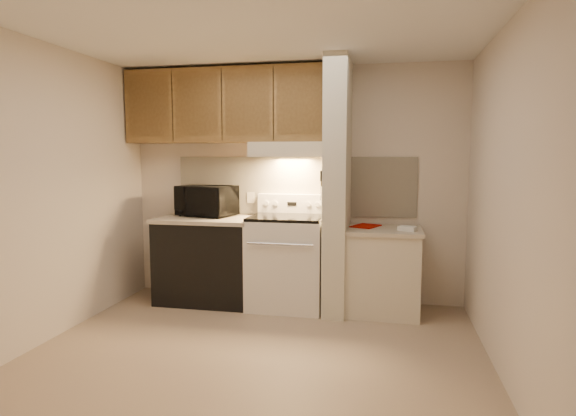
# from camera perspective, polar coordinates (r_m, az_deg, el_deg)

# --- Properties ---
(floor) EXTENTS (3.60, 3.60, 0.00)m
(floor) POSITION_cam_1_polar(r_m,az_deg,el_deg) (4.06, -3.52, -16.40)
(floor) COLOR tan
(floor) RESTS_ON ground
(ceiling) EXTENTS (3.60, 3.60, 0.00)m
(ceiling) POSITION_cam_1_polar(r_m,az_deg,el_deg) (3.87, -3.78, 20.25)
(ceiling) COLOR white
(ceiling) RESTS_ON wall_back
(wall_back) EXTENTS (3.60, 2.50, 0.02)m
(wall_back) POSITION_cam_1_polar(r_m,az_deg,el_deg) (5.22, 0.69, 2.79)
(wall_back) COLOR beige
(wall_back) RESTS_ON floor
(wall_left) EXTENTS (0.02, 3.00, 2.50)m
(wall_left) POSITION_cam_1_polar(r_m,az_deg,el_deg) (4.58, -25.95, 1.68)
(wall_left) COLOR beige
(wall_left) RESTS_ON floor
(wall_right) EXTENTS (0.02, 3.00, 2.50)m
(wall_right) POSITION_cam_1_polar(r_m,az_deg,el_deg) (3.72, 24.17, 0.86)
(wall_right) COLOR beige
(wall_right) RESTS_ON floor
(backsplash) EXTENTS (2.60, 0.02, 0.63)m
(backsplash) POSITION_cam_1_polar(r_m,az_deg,el_deg) (5.21, 0.66, 2.62)
(backsplash) COLOR white
(backsplash) RESTS_ON wall_back
(range_body) EXTENTS (0.76, 0.65, 0.92)m
(range_body) POSITION_cam_1_polar(r_m,az_deg,el_deg) (5.00, -0.08, -6.52)
(range_body) COLOR silver
(range_body) RESTS_ON floor
(oven_window) EXTENTS (0.50, 0.01, 0.30)m
(oven_window) POSITION_cam_1_polar(r_m,az_deg,el_deg) (4.69, -0.87, -6.88)
(oven_window) COLOR black
(oven_window) RESTS_ON range_body
(oven_handle) EXTENTS (0.65, 0.02, 0.02)m
(oven_handle) POSITION_cam_1_polar(r_m,az_deg,el_deg) (4.60, -0.98, -4.32)
(oven_handle) COLOR silver
(oven_handle) RESTS_ON range_body
(cooktop) EXTENTS (0.74, 0.64, 0.03)m
(cooktop) POSITION_cam_1_polar(r_m,az_deg,el_deg) (4.91, -0.08, -1.11)
(cooktop) COLOR black
(cooktop) RESTS_ON range_body
(range_backguard) EXTENTS (0.76, 0.08, 0.20)m
(range_backguard) POSITION_cam_1_polar(r_m,az_deg,el_deg) (5.18, 0.56, 0.54)
(range_backguard) COLOR silver
(range_backguard) RESTS_ON range_body
(range_display) EXTENTS (0.10, 0.01, 0.04)m
(range_display) POSITION_cam_1_polar(r_m,az_deg,el_deg) (5.14, 0.47, 0.50)
(range_display) COLOR black
(range_display) RESTS_ON range_backguard
(range_knob_left_outer) EXTENTS (0.05, 0.02, 0.05)m
(range_knob_left_outer) POSITION_cam_1_polar(r_m,az_deg,el_deg) (5.20, -2.57, 0.56)
(range_knob_left_outer) COLOR silver
(range_knob_left_outer) RESTS_ON range_backguard
(range_knob_left_inner) EXTENTS (0.05, 0.02, 0.05)m
(range_knob_left_inner) POSITION_cam_1_polar(r_m,az_deg,el_deg) (5.17, -1.50, 0.53)
(range_knob_left_inner) COLOR silver
(range_knob_left_inner) RESTS_ON range_backguard
(range_knob_right_inner) EXTENTS (0.05, 0.02, 0.05)m
(range_knob_right_inner) POSITION_cam_1_polar(r_m,az_deg,el_deg) (5.10, 2.44, 0.45)
(range_knob_right_inner) COLOR silver
(range_knob_right_inner) RESTS_ON range_backguard
(range_knob_right_outer) EXTENTS (0.05, 0.02, 0.05)m
(range_knob_right_outer) POSITION_cam_1_polar(r_m,az_deg,el_deg) (5.09, 3.56, 0.43)
(range_knob_right_outer) COLOR silver
(range_knob_right_outer) RESTS_ON range_backguard
(dishwasher_front) EXTENTS (1.00, 0.63, 0.87)m
(dishwasher_front) POSITION_cam_1_polar(r_m,az_deg,el_deg) (5.26, -9.55, -6.25)
(dishwasher_front) COLOR black
(dishwasher_front) RESTS_ON floor
(left_countertop) EXTENTS (1.04, 0.67, 0.04)m
(left_countertop) POSITION_cam_1_polar(r_m,az_deg,el_deg) (5.18, -9.64, -1.33)
(left_countertop) COLOR #BCAF99
(left_countertop) RESTS_ON dishwasher_front
(spoon_rest) EXTENTS (0.25, 0.16, 0.02)m
(spoon_rest) POSITION_cam_1_polar(r_m,az_deg,el_deg) (5.45, -11.28, -0.69)
(spoon_rest) COLOR black
(spoon_rest) RESTS_ON left_countertop
(teal_jar) EXTENTS (0.11, 0.11, 0.11)m
(teal_jar) POSITION_cam_1_polar(r_m,az_deg,el_deg) (5.36, -8.31, -0.27)
(teal_jar) COLOR #216858
(teal_jar) RESTS_ON left_countertop
(outlet) EXTENTS (0.08, 0.01, 0.12)m
(outlet) POSITION_cam_1_polar(r_m,az_deg,el_deg) (5.32, -4.45, 1.22)
(outlet) COLOR beige
(outlet) RESTS_ON backsplash
(microwave) EXTENTS (0.67, 0.53, 0.33)m
(microwave) POSITION_cam_1_polar(r_m,az_deg,el_deg) (5.31, -9.63, 0.85)
(microwave) COLOR black
(microwave) RESTS_ON left_countertop
(partition_pillar) EXTENTS (0.22, 0.70, 2.50)m
(partition_pillar) POSITION_cam_1_polar(r_m,az_deg,el_deg) (4.80, 5.88, 2.46)
(partition_pillar) COLOR beige
(partition_pillar) RESTS_ON floor
(pillar_trim) EXTENTS (0.01, 0.70, 0.04)m
(pillar_trim) POSITION_cam_1_polar(r_m,az_deg,el_deg) (4.81, 4.51, 3.08)
(pillar_trim) COLOR olive
(pillar_trim) RESTS_ON partition_pillar
(knife_strip) EXTENTS (0.02, 0.42, 0.04)m
(knife_strip) POSITION_cam_1_polar(r_m,az_deg,el_deg) (4.76, 4.37, 3.29)
(knife_strip) COLOR black
(knife_strip) RESTS_ON partition_pillar
(knife_blade_a) EXTENTS (0.01, 0.03, 0.16)m
(knife_blade_a) POSITION_cam_1_polar(r_m,az_deg,el_deg) (4.61, 3.95, 1.95)
(knife_blade_a) COLOR silver
(knife_blade_a) RESTS_ON knife_strip
(knife_handle_a) EXTENTS (0.02, 0.02, 0.10)m
(knife_handle_a) POSITION_cam_1_polar(r_m,az_deg,el_deg) (4.59, 3.95, 3.81)
(knife_handle_a) COLOR black
(knife_handle_a) RESTS_ON knife_strip
(knife_blade_b) EXTENTS (0.01, 0.04, 0.18)m
(knife_blade_b) POSITION_cam_1_polar(r_m,az_deg,el_deg) (4.69, 4.09, 1.90)
(knife_blade_b) COLOR silver
(knife_blade_b) RESTS_ON knife_strip
(knife_handle_b) EXTENTS (0.02, 0.02, 0.10)m
(knife_handle_b) POSITION_cam_1_polar(r_m,az_deg,el_deg) (4.68, 4.09, 3.85)
(knife_handle_b) COLOR black
(knife_handle_b) RESTS_ON knife_strip
(knife_blade_c) EXTENTS (0.01, 0.04, 0.20)m
(knife_blade_c) POSITION_cam_1_polar(r_m,az_deg,el_deg) (4.77, 4.21, 1.85)
(knife_blade_c) COLOR silver
(knife_blade_c) RESTS_ON knife_strip
(knife_handle_c) EXTENTS (0.02, 0.02, 0.10)m
(knife_handle_c) POSITION_cam_1_polar(r_m,az_deg,el_deg) (4.76, 4.23, 3.89)
(knife_handle_c) COLOR black
(knife_handle_c) RESTS_ON knife_strip
(knife_blade_d) EXTENTS (0.01, 0.04, 0.16)m
(knife_blade_d) POSITION_cam_1_polar(r_m,az_deg,el_deg) (4.86, 4.34, 2.16)
(knife_blade_d) COLOR silver
(knife_blade_d) RESTS_ON knife_strip
(knife_handle_d) EXTENTS (0.02, 0.02, 0.10)m
(knife_handle_d) POSITION_cam_1_polar(r_m,az_deg,el_deg) (4.85, 4.36, 3.93)
(knife_handle_d) COLOR black
(knife_handle_d) RESTS_ON knife_strip
(knife_blade_e) EXTENTS (0.01, 0.04, 0.18)m
(knife_blade_e) POSITION_cam_1_polar(r_m,az_deg,el_deg) (4.92, 4.44, 2.10)
(knife_blade_e) COLOR silver
(knife_blade_e) RESTS_ON knife_strip
(knife_handle_e) EXTENTS (0.02, 0.02, 0.10)m
(knife_handle_e) POSITION_cam_1_polar(r_m,az_deg,el_deg) (4.91, 4.45, 3.96)
(knife_handle_e) COLOR black
(knife_handle_e) RESTS_ON knife_strip
(oven_mitt) EXTENTS (0.03, 0.09, 0.21)m
(oven_mitt) POSITION_cam_1_polar(r_m,az_deg,el_deg) (4.99, 4.56, 1.88)
(oven_mitt) COLOR gray
(oven_mitt) RESTS_ON partition_pillar
(right_cab_base) EXTENTS (0.70, 0.60, 0.81)m
(right_cab_base) POSITION_cam_1_polar(r_m,az_deg,el_deg) (4.91, 11.17, -7.54)
(right_cab_base) COLOR beige
(right_cab_base) RESTS_ON floor
(right_countertop) EXTENTS (0.74, 0.64, 0.04)m
(right_countertop) POSITION_cam_1_polar(r_m,az_deg,el_deg) (4.82, 11.27, -2.63)
(right_countertop) COLOR #BCAF99
(right_countertop) RESTS_ON right_cab_base
(red_folder) EXTENTS (0.32, 0.36, 0.01)m
(red_folder) POSITION_cam_1_polar(r_m,az_deg,el_deg) (4.92, 9.19, -2.12)
(red_folder) COLOR #A30B00
(red_folder) RESTS_ON right_countertop
(white_box) EXTENTS (0.19, 0.16, 0.04)m
(white_box) POSITION_cam_1_polar(r_m,az_deg,el_deg) (4.72, 13.95, -2.38)
(white_box) COLOR white
(white_box) RESTS_ON right_countertop
(range_hood) EXTENTS (0.78, 0.44, 0.15)m
(range_hood) POSITION_cam_1_polar(r_m,az_deg,el_deg) (5.00, 0.21, 6.94)
(range_hood) COLOR beige
(range_hood) RESTS_ON upper_cabinets
(hood_lip) EXTENTS (0.78, 0.04, 0.06)m
(hood_lip) POSITION_cam_1_polar(r_m,az_deg,el_deg) (4.79, -0.29, 6.43)
(hood_lip) COLOR beige
(hood_lip) RESTS_ON range_hood
(upper_cabinets) EXTENTS (2.18, 0.33, 0.77)m
(upper_cabinets) POSITION_cam_1_polar(r_m,az_deg,el_deg) (5.25, -7.26, 11.89)
(upper_cabinets) COLOR olive
(upper_cabinets) RESTS_ON wall_back
(cab_door_a) EXTENTS (0.46, 0.01, 0.63)m
(cab_door_a) POSITION_cam_1_polar(r_m,az_deg,el_deg) (5.42, -16.20, 11.51)
(cab_door_a) COLOR olive
(cab_door_a) RESTS_ON upper_cabinets
(cab_gap_a) EXTENTS (0.01, 0.01, 0.73)m
(cab_gap_a) POSITION_cam_1_polar(r_m,az_deg,el_deg) (5.30, -13.54, 11.71)
(cab_gap_a) COLOR black
(cab_gap_a) RESTS_ON upper_cabinets
(cab_door_b) EXTENTS (0.46, 0.01, 0.63)m
(cab_door_b) POSITION_cam_1_polar(r_m,az_deg,el_deg) (5.19, -10.75, 11.89)
(cab_door_b) COLOR olive
(cab_door_b) RESTS_ON upper_cabinets
(cab_gap_b) EXTENTS (0.01, 0.01, 0.73)m
(cab_gap_b) POSITION_cam_1_polar(r_m,az_deg,el_deg) (5.10, -7.86, 12.05)
(cab_gap_b) COLOR black
(cab_gap_b) RESTS_ON upper_cabinets
(cab_door_c) EXTENTS (0.46, 0.01, 0.63)m
(cab_door_c) POSITION_cam_1_polar(r_m,az_deg,el_deg) (5.01, -4.85, 12.18)
(cab_door_c) COLOR olive
(cab_door_c) RESTS_ON upper_cabinets
(cab_gap_c) EXTENTS (0.01, 0.01, 0.73)m
(cab_gap_c) POSITION_cam_1_polar(r_m,az_deg,el_deg) (4.94, -1.75, 12.29)
(cab_gap_c) COLOR black
(cab_gap_c) RESTS_ON upper_cabinets
(cab_door_d) EXTENTS (0.46, 0.01, 0.63)m
(cab_door_d) POSITION_cam_1_polar(r_m,az_deg,el_deg) (4.89, 1.44, 12.36)
(cab_door_d) COLOR olive
(cab_door_d) RESTS_ON upper_cabinets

